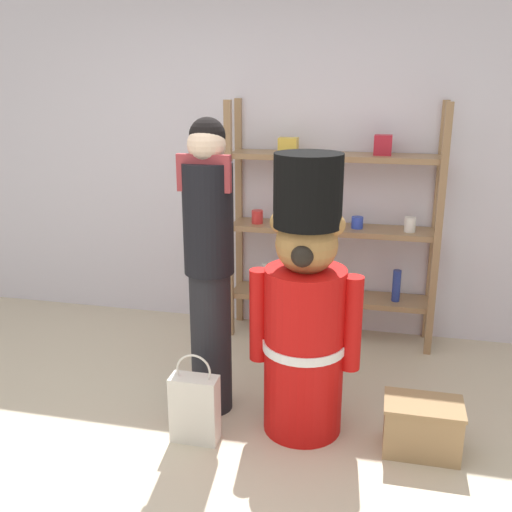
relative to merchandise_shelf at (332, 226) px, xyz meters
The scene contains 7 objects.
ground_plane 2.22m from the merchandise_shelf, 104.15° to the right, with size 6.40×6.40×0.00m, color beige.
back_wall 0.69m from the merchandise_shelf, 156.18° to the left, with size 6.40×0.12×2.60m, color silver.
merchandise_shelf is the anchor object (origin of this frame).
teddy_bear_guard 1.30m from the merchandise_shelf, 90.24° to the right, with size 0.62×0.46×1.57m.
person_shopper 1.33m from the merchandise_shelf, 115.48° to the right, with size 0.30×0.28×1.73m.
shopping_bag 1.78m from the merchandise_shelf, 110.07° to the right, with size 0.26×0.12×0.52m.
display_crate 1.69m from the merchandise_shelf, 64.61° to the right, with size 0.41×0.27×0.29m.
Camera 1 is at (0.90, -2.25, 1.94)m, focal length 41.23 mm.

